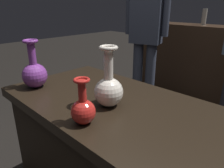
% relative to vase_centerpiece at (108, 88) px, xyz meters
% --- Properties ---
extents(display_plinth, '(1.20, 0.64, 0.80)m').
position_rel_vase_centerpiece_xyz_m(display_plinth, '(0.00, 0.05, -0.48)').
color(display_plinth, black).
rests_on(display_plinth, ground_plane).
extents(vase_centerpiece, '(0.13, 0.13, 0.28)m').
position_rel_vase_centerpiece_xyz_m(vase_centerpiece, '(0.00, 0.00, 0.00)').
color(vase_centerpiece, silver).
rests_on(vase_centerpiece, display_plinth).
extents(vase_tall_behind, '(0.10, 0.10, 0.19)m').
position_rel_vase_centerpiece_xyz_m(vase_tall_behind, '(0.05, -0.18, -0.02)').
color(vase_tall_behind, red).
rests_on(vase_tall_behind, display_plinth).
extents(vase_left_accent, '(0.14, 0.14, 0.27)m').
position_rel_vase_centerpiece_xyz_m(vase_left_accent, '(-0.46, -0.12, -0.00)').
color(vase_left_accent, '#7A388E').
rests_on(vase_left_accent, display_plinth).
extents(shelf_vase_left, '(0.07, 0.07, 0.20)m').
position_rel_vase_centerpiece_xyz_m(shelf_vase_left, '(-0.52, 2.26, 0.20)').
color(shelf_vase_left, gray).
rests_on(shelf_vase_left, back_display_shelf).
extents(visitor_near_left, '(0.45, 0.26, 1.73)m').
position_rel_vase_centerpiece_xyz_m(visitor_near_left, '(-0.71, 1.26, 0.14)').
color(visitor_near_left, '#333847').
rests_on(visitor_near_left, ground_plane).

